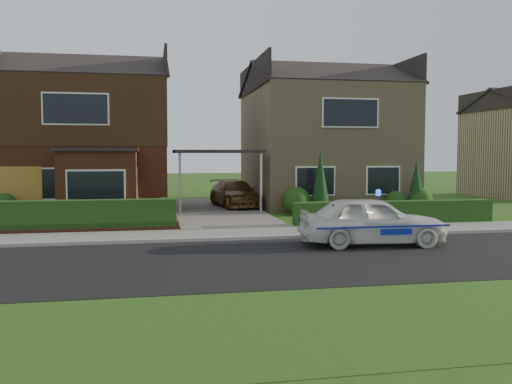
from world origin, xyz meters
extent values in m
plane|color=#1E4713|center=(0.00, 0.00, 0.00)|extent=(120.00, 120.00, 0.00)
cube|color=black|center=(0.00, 0.00, 0.00)|extent=(60.00, 6.00, 0.02)
cube|color=#9E9993|center=(0.00, 3.05, 0.06)|extent=(60.00, 0.16, 0.12)
cube|color=slate|center=(0.00, 4.10, 0.05)|extent=(60.00, 2.00, 0.10)
cube|color=#1E4713|center=(0.00, -5.00, 0.00)|extent=(60.00, 4.00, 0.01)
cube|color=#666059|center=(0.00, 11.00, 0.06)|extent=(3.80, 12.00, 0.12)
cube|color=brown|center=(-5.80, 14.00, 2.90)|extent=(7.20, 8.00, 5.80)
cube|color=white|center=(-7.38, 9.98, 1.40)|extent=(1.80, 0.08, 1.30)
cube|color=white|center=(-4.22, 9.98, 1.40)|extent=(1.60, 0.08, 1.30)
cube|color=white|center=(-5.80, 9.98, 4.40)|extent=(2.60, 0.08, 1.30)
cube|color=black|center=(-5.80, 14.00, 4.35)|extent=(7.26, 8.06, 2.90)
cube|color=brown|center=(-4.94, 9.30, 1.35)|extent=(3.00, 1.40, 2.70)
cube|color=black|center=(-4.94, 9.30, 2.77)|extent=(3.20, 1.60, 0.14)
cube|color=tan|center=(5.80, 14.00, 2.90)|extent=(7.20, 8.00, 5.80)
cube|color=white|center=(4.22, 9.98, 1.40)|extent=(1.80, 0.08, 1.30)
cube|color=white|center=(7.38, 9.98, 1.40)|extent=(1.60, 0.08, 1.30)
cube|color=white|center=(5.80, 9.98, 4.40)|extent=(2.60, 0.08, 1.30)
cube|color=black|center=(0.00, 11.00, 2.70)|extent=(3.80, 3.00, 0.14)
cylinder|color=gray|center=(-1.70, 9.60, 1.35)|extent=(0.10, 0.10, 2.70)
cylinder|color=gray|center=(1.70, 9.60, 1.35)|extent=(0.10, 0.10, 2.70)
cube|color=olive|center=(-8.25, 9.96, 1.05)|extent=(2.20, 0.10, 2.10)
cube|color=brown|center=(-5.80, 5.30, 0.18)|extent=(7.70, 0.25, 0.36)
cube|color=#103511|center=(-5.80, 5.45, 0.00)|extent=(7.50, 0.55, 0.90)
cube|color=#103511|center=(5.80, 5.35, 0.00)|extent=(7.50, 0.55, 0.80)
sphere|color=#103511|center=(-8.50, 9.50, 0.54)|extent=(1.08, 1.08, 1.08)
sphere|color=#103511|center=(-4.00, 9.30, 0.66)|extent=(1.32, 1.32, 1.32)
sphere|color=#103511|center=(-2.40, 9.60, 0.42)|extent=(0.84, 0.84, 0.84)
sphere|color=#103511|center=(3.20, 9.40, 0.60)|extent=(1.20, 1.20, 1.20)
sphere|color=#103511|center=(7.80, 9.50, 0.48)|extent=(0.96, 0.96, 0.96)
sphere|color=#103511|center=(8.80, 9.20, 0.54)|extent=(1.08, 1.08, 1.08)
cone|color=black|center=(4.20, 9.20, 1.30)|extent=(0.90, 0.90, 2.60)
cone|color=black|center=(8.60, 9.20, 1.10)|extent=(0.90, 0.90, 2.20)
imported|color=silver|center=(3.30, 1.51, 0.70)|extent=(2.05, 4.23, 1.39)
sphere|color=#193FF2|center=(3.50, 1.51, 1.47)|extent=(0.17, 0.17, 0.17)
cube|color=navy|center=(3.30, 0.69, 0.64)|extent=(3.76, 0.01, 0.05)
cube|color=navy|center=(3.30, 2.34, 0.64)|extent=(3.76, 0.01, 0.05)
ellipsoid|color=black|center=(2.16, 1.41, 0.97)|extent=(0.22, 0.17, 0.21)
sphere|color=white|center=(2.17, 1.35, 0.96)|extent=(0.11, 0.11, 0.11)
sphere|color=black|center=(2.18, 1.39, 1.11)|extent=(0.13, 0.13, 0.13)
cone|color=black|center=(2.13, 1.40, 1.18)|extent=(0.04, 0.04, 0.05)
cone|color=black|center=(2.22, 1.40, 1.18)|extent=(0.04, 0.04, 0.05)
imported|color=brown|center=(1.00, 12.36, 0.73)|extent=(2.23, 4.42, 1.23)
imported|color=gray|center=(-6.24, 6.00, 0.42)|extent=(0.46, 0.33, 0.85)
imported|color=gray|center=(-2.50, 8.11, 0.36)|extent=(0.48, 0.43, 0.73)
imported|color=gray|center=(-2.50, 7.03, 0.34)|extent=(0.44, 0.44, 0.68)
camera|label=1|loc=(-2.77, -12.86, 2.61)|focal=38.00mm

